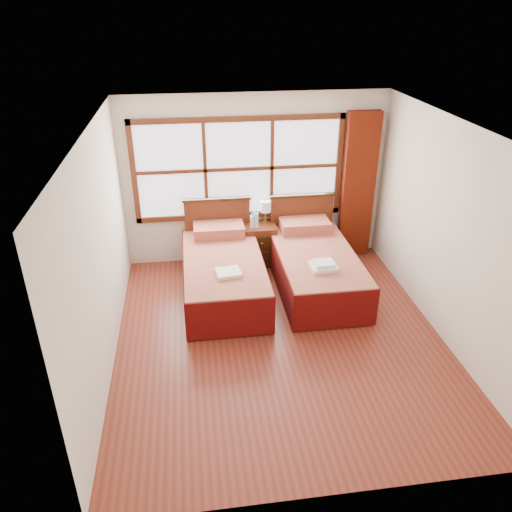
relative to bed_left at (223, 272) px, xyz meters
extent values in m
plane|color=maroon|center=(0.60, -1.20, -0.33)|extent=(4.50, 4.50, 0.00)
plane|color=white|center=(0.60, -1.20, 2.27)|extent=(4.50, 4.50, 0.00)
plane|color=silver|center=(0.60, 1.05, 0.97)|extent=(4.00, 0.00, 4.00)
plane|color=silver|center=(-1.40, -1.20, 0.97)|extent=(0.00, 4.50, 4.50)
plane|color=silver|center=(2.60, -1.20, 0.97)|extent=(0.00, 4.50, 4.50)
cube|color=white|center=(0.35, 1.02, 1.17)|extent=(3.00, 0.02, 1.40)
cube|color=#552512|center=(0.35, 1.00, 0.43)|extent=(3.16, 0.06, 0.08)
cube|color=#552512|center=(0.35, 1.00, 1.91)|extent=(3.16, 0.06, 0.08)
cube|color=#552512|center=(-1.19, 1.00, 1.17)|extent=(0.08, 0.06, 1.56)
cube|color=#552512|center=(1.89, 1.00, 1.17)|extent=(0.08, 0.06, 1.56)
cube|color=#552512|center=(-0.15, 1.00, 1.17)|extent=(0.05, 0.05, 1.40)
cube|color=#552512|center=(0.85, 1.00, 1.17)|extent=(0.05, 0.05, 1.40)
cube|color=#552512|center=(0.35, 1.00, 1.17)|extent=(3.00, 0.05, 0.05)
cube|color=#621A09|center=(2.20, 0.91, 0.84)|extent=(0.50, 0.16, 2.30)
cube|color=#361F0B|center=(0.00, -0.07, -0.17)|extent=(0.96, 1.93, 0.31)
cube|color=maroon|center=(0.00, -0.07, 0.12)|extent=(1.08, 2.14, 0.26)
cube|color=#580B09|center=(-0.54, -0.07, -0.04)|extent=(0.03, 2.14, 0.53)
cube|color=#580B09|center=(0.54, -0.07, -0.04)|extent=(0.03, 2.14, 0.53)
cube|color=#580B09|center=(0.00, -1.13, -0.04)|extent=(1.08, 0.03, 0.53)
cube|color=maroon|center=(0.00, 0.71, 0.33)|extent=(0.75, 0.44, 0.17)
cube|color=#552512|center=(0.00, 0.94, 0.20)|extent=(1.01, 0.06, 1.05)
cube|color=#361F0B|center=(0.00, 0.94, 0.73)|extent=(1.05, 0.08, 0.04)
cube|color=#361F0B|center=(1.33, -0.07, -0.17)|extent=(0.96, 1.91, 0.31)
cube|color=maroon|center=(1.33, -0.07, 0.11)|extent=(1.07, 2.12, 0.26)
cube|color=#580B09|center=(0.79, -0.07, -0.04)|extent=(0.03, 2.12, 0.53)
cube|color=#580B09|center=(1.86, -0.07, -0.04)|extent=(0.03, 2.12, 0.53)
cube|color=#580B09|center=(1.33, -1.12, -0.04)|extent=(1.07, 0.03, 0.53)
cube|color=maroon|center=(1.33, 0.70, 0.33)|extent=(0.75, 0.44, 0.17)
cube|color=#552512|center=(1.33, 0.94, 0.19)|extent=(1.00, 0.06, 1.04)
cube|color=#361F0B|center=(1.33, 0.94, 0.72)|extent=(1.04, 0.08, 0.04)
cube|color=#552512|center=(0.64, 0.80, 0.00)|extent=(0.49, 0.44, 0.66)
cube|color=#361F0B|center=(0.64, 0.57, -0.13)|extent=(0.43, 0.02, 0.20)
cube|color=#361F0B|center=(0.64, 0.57, 0.13)|extent=(0.43, 0.02, 0.20)
sphere|color=olive|center=(0.64, 0.56, -0.13)|extent=(0.03, 0.03, 0.03)
sphere|color=olive|center=(0.64, 0.56, 0.13)|extent=(0.03, 0.03, 0.03)
cube|color=white|center=(0.03, -0.53, 0.27)|extent=(0.35, 0.31, 0.05)
cube|color=white|center=(1.30, -0.54, 0.27)|extent=(0.35, 0.31, 0.05)
cube|color=white|center=(1.30, -0.54, 0.32)|extent=(0.27, 0.24, 0.05)
cylinder|color=gold|center=(0.75, 0.94, 0.34)|extent=(0.11, 0.11, 0.02)
cylinder|color=gold|center=(0.75, 0.94, 0.42)|extent=(0.02, 0.02, 0.15)
cylinder|color=silver|center=(0.75, 0.94, 0.58)|extent=(0.18, 0.18, 0.18)
cylinder|color=silver|center=(0.51, 0.71, 0.43)|extent=(0.06, 0.06, 0.21)
cylinder|color=blue|center=(0.51, 0.71, 0.55)|extent=(0.03, 0.03, 0.03)
cylinder|color=silver|center=(0.57, 0.72, 0.45)|extent=(0.07, 0.07, 0.24)
cylinder|color=blue|center=(0.57, 0.72, 0.58)|extent=(0.03, 0.03, 0.03)
camera|label=1|loc=(-0.39, -6.16, 3.45)|focal=35.00mm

